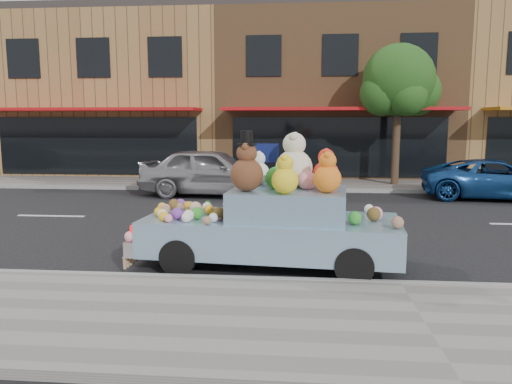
# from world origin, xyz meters

# --- Properties ---
(ground) EXTENTS (120.00, 120.00, 0.00)m
(ground) POSITION_xyz_m (0.00, 0.00, 0.00)
(ground) COLOR black
(ground) RESTS_ON ground
(near_sidewalk) EXTENTS (60.00, 3.00, 0.12)m
(near_sidewalk) POSITION_xyz_m (0.00, -6.50, 0.06)
(near_sidewalk) COLOR gray
(near_sidewalk) RESTS_ON ground
(far_sidewalk) EXTENTS (60.00, 3.00, 0.12)m
(far_sidewalk) POSITION_xyz_m (0.00, 6.50, 0.06)
(far_sidewalk) COLOR gray
(far_sidewalk) RESTS_ON ground
(near_kerb) EXTENTS (60.00, 0.12, 0.13)m
(near_kerb) POSITION_xyz_m (0.00, -5.00, 0.07)
(near_kerb) COLOR gray
(near_kerb) RESTS_ON ground
(far_kerb) EXTENTS (60.00, 0.12, 0.13)m
(far_kerb) POSITION_xyz_m (0.00, 5.00, 0.07)
(far_kerb) COLOR gray
(far_kerb) RESTS_ON ground
(storefront_left) EXTENTS (10.00, 9.80, 7.30)m
(storefront_left) POSITION_xyz_m (-10.00, 11.97, 3.64)
(storefront_left) COLOR olive
(storefront_left) RESTS_ON ground
(storefront_mid) EXTENTS (10.00, 9.80, 7.30)m
(storefront_mid) POSITION_xyz_m (0.00, 11.97, 3.64)
(storefront_mid) COLOR olive
(storefront_mid) RESTS_ON ground
(street_tree) EXTENTS (3.00, 2.70, 5.22)m
(street_tree) POSITION_xyz_m (2.03, 6.55, 3.69)
(street_tree) COLOR #38281C
(street_tree) RESTS_ON ground
(car_silver) EXTENTS (4.79, 2.18, 1.59)m
(car_silver) POSITION_xyz_m (-4.42, 3.84, 0.80)
(car_silver) COLOR #9F9FA3
(car_silver) RESTS_ON ground
(car_blue) EXTENTS (4.76, 2.67, 1.26)m
(car_blue) POSITION_xyz_m (4.69, 3.98, 0.63)
(car_blue) COLOR #1A4990
(car_blue) RESTS_ON ground
(art_car) EXTENTS (4.62, 2.12, 2.34)m
(art_car) POSITION_xyz_m (-1.96, -3.95, 0.82)
(art_car) COLOR black
(art_car) RESTS_ON ground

